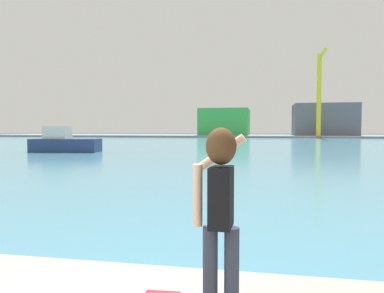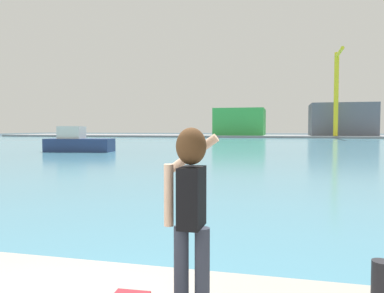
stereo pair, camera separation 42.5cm
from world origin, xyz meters
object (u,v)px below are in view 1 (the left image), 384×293
warehouse_left (225,122)px  warehouse_right (324,120)px  person_photographer (220,201)px  port_crane (320,87)px  boat_moored (64,143)px

warehouse_left → warehouse_right: (24.11, 0.73, 0.51)m
person_photographer → port_crane: 84.66m
person_photographer → warehouse_right: size_ratio=0.12×
port_crane → person_photographer: bearing=-98.4°
person_photographer → boat_moored: size_ratio=0.27×
person_photographer → port_crane: bearing=-6.7°
warehouse_right → port_crane: size_ratio=0.79×
person_photographer → warehouse_left: size_ratio=0.13×
person_photographer → warehouse_left: bearing=7.5°
person_photographer → boat_moored: boat_moored is taller
warehouse_left → person_photographer: bearing=-84.1°
boat_moored → warehouse_right: (32.48, 64.41, 3.39)m
person_photographer → port_crane: size_ratio=0.10×
warehouse_left → warehouse_right: size_ratio=0.96×
warehouse_left → port_crane: port_crane is taller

